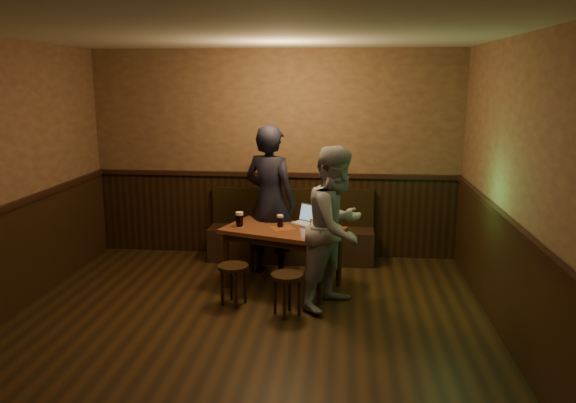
% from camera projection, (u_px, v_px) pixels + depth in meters
% --- Properties ---
extents(room, '(5.04, 6.04, 2.84)m').
position_uv_depth(room, '(236.00, 218.00, 4.97)').
color(room, black).
rests_on(room, ground).
extents(bench, '(2.20, 0.50, 0.95)m').
position_uv_depth(bench, '(291.00, 237.00, 7.59)').
color(bench, black).
rests_on(bench, ground).
extents(pub_table, '(1.51, 1.15, 0.72)m').
position_uv_depth(pub_table, '(283.00, 236.00, 6.51)').
color(pub_table, brown).
rests_on(pub_table, ground).
extents(stool_left, '(0.43, 0.43, 0.45)m').
position_uv_depth(stool_left, '(233.00, 273.00, 6.05)').
color(stool_left, black).
rests_on(stool_left, ground).
extents(stool_right, '(0.37, 0.37, 0.45)m').
position_uv_depth(stool_right, '(287.00, 282.00, 5.76)').
color(stool_right, black).
rests_on(stool_right, ground).
extents(pint_left, '(0.12, 0.12, 0.18)m').
position_uv_depth(pint_left, '(239.00, 219.00, 6.54)').
color(pint_left, '#A91417').
rests_on(pint_left, pub_table).
extents(pint_mid, '(0.10, 0.10, 0.15)m').
position_uv_depth(pint_mid, '(280.00, 221.00, 6.52)').
color(pint_mid, '#A91417').
rests_on(pint_mid, pub_table).
extents(pint_right, '(0.11, 0.11, 0.18)m').
position_uv_depth(pint_right, '(314.00, 226.00, 6.27)').
color(pint_right, '#A91417').
rests_on(pint_right, pub_table).
extents(laptop, '(0.41, 0.39, 0.23)m').
position_uv_depth(laptop, '(308.00, 219.00, 6.68)').
color(laptop, silver).
rests_on(laptop, pub_table).
extents(menu, '(0.24, 0.18, 0.00)m').
position_uv_depth(menu, '(315.00, 236.00, 6.16)').
color(menu, silver).
rests_on(menu, pub_table).
extents(person_suit, '(0.80, 0.68, 1.88)m').
position_uv_depth(person_suit, '(270.00, 201.00, 6.88)').
color(person_suit, black).
rests_on(person_suit, ground).
extents(person_grey, '(1.00, 1.06, 1.74)m').
position_uv_depth(person_grey, '(336.00, 228.00, 5.92)').
color(person_grey, gray).
rests_on(person_grey, ground).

